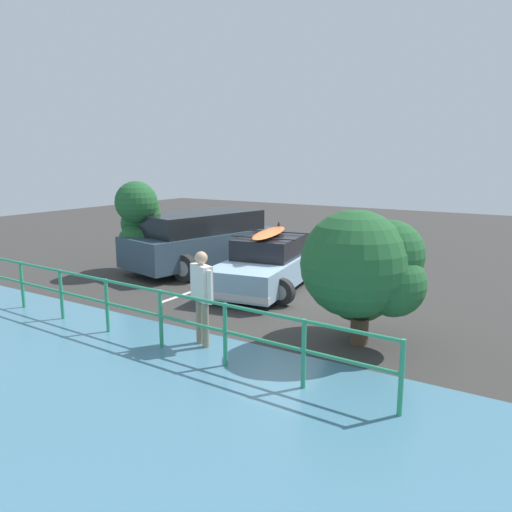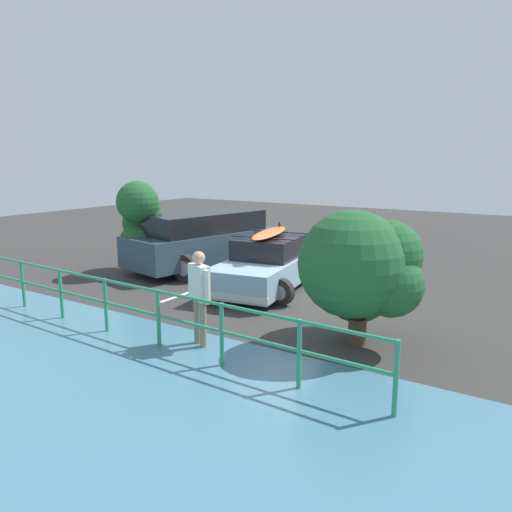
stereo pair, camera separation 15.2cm
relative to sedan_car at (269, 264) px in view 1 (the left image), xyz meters
name	(u,v)px [view 1 (the left image)]	position (x,y,z in m)	size (l,w,h in m)	color
ground_plane	(286,297)	(-0.78, 0.47, -0.65)	(44.00, 44.00, 0.02)	#383533
parking_stripe	(222,281)	(1.46, 0.04, -0.63)	(4.93, 0.12, 0.00)	silver
sedan_car	(269,264)	(0.00, 0.00, 0.00)	(2.68, 4.39, 1.62)	#8CADC6
suv_car	(202,239)	(2.92, -0.95, 0.26)	(3.29, 5.03, 1.71)	#334756
person_bystander	(202,290)	(-1.04, 4.09, 0.40)	(0.62, 0.38, 1.72)	gray
railing_fence	(132,303)	(0.24, 4.54, 0.06)	(10.08, 0.43, 1.05)	#2D9366
bush_near_left	(365,267)	(-3.41, 2.42, 0.77)	(2.13, 2.53, 2.46)	#4C3828
bush_near_right	(139,219)	(4.12, 0.43, 0.94)	(1.63, 1.66, 2.68)	#4C3828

